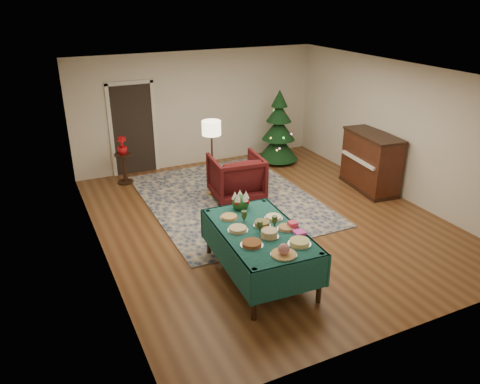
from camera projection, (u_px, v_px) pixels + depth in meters
name	position (u px, v px, depth m)	size (l,w,h in m)	color
room_shell	(269.00, 151.00, 8.25)	(7.00, 7.00, 7.00)	#593319
doorway	(133.00, 127.00, 10.61)	(1.08, 0.04, 2.16)	black
rug	(229.00, 199.00, 9.60)	(3.20, 4.20, 0.02)	#132149
buffet_table	(260.00, 240.00, 6.81)	(1.27, 2.05, 0.78)	black
platter_0	(284.00, 251.00, 6.09)	(0.35, 0.35, 0.17)	silver
platter_1	(299.00, 242.00, 6.37)	(0.32, 0.32, 0.06)	silver
platter_2	(252.00, 244.00, 6.34)	(0.32, 0.32, 0.05)	silver
platter_3	(269.00, 234.00, 6.55)	(0.27, 0.27, 0.11)	silver
platter_4	(286.00, 228.00, 6.78)	(0.28, 0.28, 0.04)	silver
platter_5	(238.00, 229.00, 6.73)	(0.30, 0.30, 0.05)	silver
platter_6	(262.00, 224.00, 6.86)	(0.26, 0.26, 0.07)	silver
platter_7	(274.00, 217.00, 7.09)	(0.28, 0.28, 0.04)	silver
platter_8	(229.00, 217.00, 7.10)	(0.29, 0.29, 0.04)	silver
goblet_0	(244.00, 216.00, 6.95)	(0.08, 0.08, 0.18)	#2D471E
goblet_1	(275.00, 221.00, 6.80)	(0.08, 0.08, 0.18)	#2D471E
goblet_2	(260.00, 226.00, 6.65)	(0.08, 0.08, 0.18)	#2D471E
napkin_stack	(299.00, 233.00, 6.64)	(0.16, 0.16, 0.04)	#F845CB
gift_box	(293.00, 225.00, 6.79)	(0.12, 0.12, 0.10)	#EC4163
centerpiece	(241.00, 201.00, 7.36)	(0.28, 0.28, 0.32)	#1E4C1E
armchair	(236.00, 175.00, 9.48)	(0.99, 0.93, 1.02)	#420E0F
floor_lamp	(211.00, 133.00, 9.35)	(0.38, 0.38, 1.58)	#A57F3F
side_table	(124.00, 169.00, 10.31)	(0.38, 0.38, 0.68)	black
potted_plant	(122.00, 149.00, 10.13)	(0.22, 0.39, 0.22)	red
christmas_tree	(279.00, 130.00, 11.40)	(1.07, 1.07, 1.80)	black
piano	(371.00, 162.00, 9.91)	(0.81, 1.49, 1.23)	black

